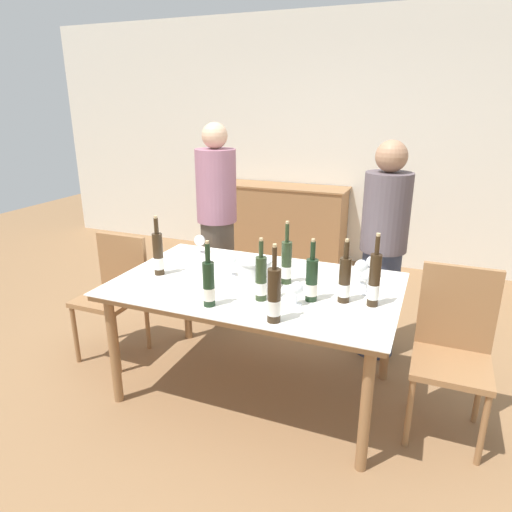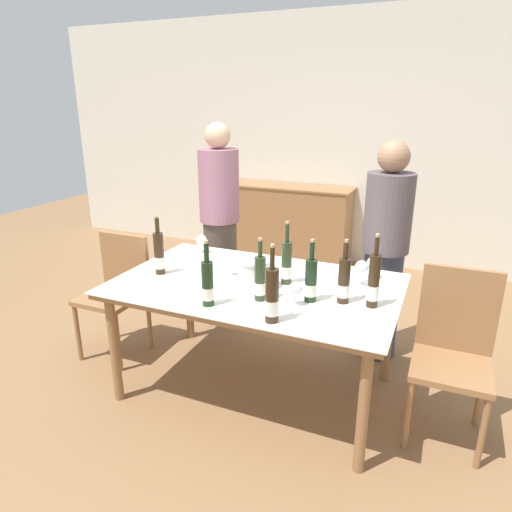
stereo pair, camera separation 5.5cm
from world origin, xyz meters
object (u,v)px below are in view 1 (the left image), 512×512
Objects in this scene: wine_glass_3 at (200,241)px; chair_left_end at (115,287)px; wine_bottle_3 at (158,255)px; wine_glass_0 at (372,263)px; sideboard_cabinet at (281,223)px; wine_bottle_1 at (274,297)px; wine_bottle_7 at (374,281)px; wine_bottle_0 at (345,281)px; dining_table at (256,293)px; chair_right_end at (453,342)px; wine_glass_2 at (367,278)px; wine_glass_1 at (361,267)px; person_host at (217,226)px; wine_bottle_5 at (209,284)px; wine_glass_4 at (297,289)px; wine_bottle_6 at (286,263)px; wine_glass_5 at (231,261)px; wine_bottle_4 at (261,279)px; ice_bucket at (255,272)px; wine_bottle_2 at (312,280)px; person_guest_left at (382,253)px.

wine_glass_3 reaches higher than chair_left_end.
wine_bottle_3 is 1.38m from wine_glass_0.
sideboard_cabinet is 4.00× the size of wine_bottle_3.
wine_bottle_1 is 1.00× the size of wine_bottle_7.
wine_bottle_0 reaches higher than sideboard_cabinet.
wine_bottle_0 reaches higher than wine_glass_0.
chair_right_end reaches higher than dining_table.
wine_glass_2 is (-0.06, 0.15, -0.04)m from wine_bottle_7.
wine_glass_2 is at bearing 8.11° from wine_bottle_3.
person_host is (-1.31, 0.63, -0.03)m from wine_glass_1.
wine_bottle_5 is 2.74× the size of wine_glass_4.
wine_bottle_6 is at bearing -177.66° from wine_glass_2.
wine_bottle_1 reaches higher than wine_bottle_5.
wine_bottle_4 is at bearing -41.59° from wine_glass_5.
dining_table is at bearing 104.03° from ice_bucket.
chair_right_end is at bearing 31.07° from wine_bottle_1.
wine_glass_5 is at bearing 162.53° from wine_bottle_2.
chair_right_end is (1.37, 0.03, -0.32)m from wine_glass_5.
wine_bottle_6 is at bearing -42.00° from person_host.
wine_bottle_1 is at bearing -101.46° from wine_glass_4.
wine_bottle_2 is 0.37× the size of chair_right_end.
wine_bottle_3 is 0.49m from wine_glass_3.
wine_bottle_5 is (-0.13, -0.34, 0.03)m from ice_bucket.
wine_bottle_1 is at bearing -138.84° from wine_bottle_7.
dining_table is at bearing -32.95° from wine_glass_3.
wine_bottle_2 is 0.41m from wine_glass_1.
wine_glass_5 reaches higher than chair_left_end.
wine_glass_5 is (-0.20, 0.06, 0.17)m from dining_table.
ice_bucket is at bearing -74.34° from sideboard_cabinet.
wine_glass_1 is 1.23m from wine_glass_3.
wine_bottle_0 is at bearing 18.85° from wine_bottle_4.
chair_right_end is at bearing 14.60° from wine_bottle_0.
wine_bottle_0 reaches higher than dining_table.
wine_glass_1 is at bearing -60.70° from sideboard_cabinet.
wine_bottle_0 is at bearing 53.26° from wine_bottle_1.
dining_table is at bearing -74.31° from sideboard_cabinet.
wine_bottle_1 is 0.25× the size of person_host.
wine_glass_2 is at bearing 179.53° from chair_right_end.
wine_bottle_0 is at bearing -165.40° from chair_right_end.
sideboard_cabinet is 4.24× the size of wine_bottle_0.
wine_bottle_2 is 0.58m from wine_bottle_5.
wine_bottle_6 reaches higher than wine_glass_5.
wine_glass_4 is (-0.28, -0.43, -0.02)m from wine_glass_1.
wine_glass_2 is 0.71m from person_guest_left.
wine_bottle_7 reaches higher than dining_table.
wine_glass_1 is at bearing 57.38° from wine_glass_4.
wine_glass_2 is (1.31, 0.19, -0.04)m from wine_bottle_3.
wine_bottle_0 is 0.41m from wine_bottle_6.
person_host is (0.47, 0.78, 0.32)m from chair_left_end.
chair_left_end is at bearing -158.70° from person_guest_left.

